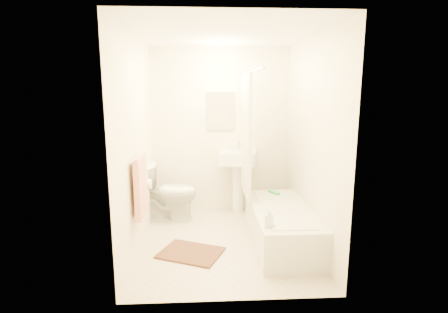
{
  "coord_description": "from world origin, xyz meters",
  "views": [
    {
      "loc": [
        -0.23,
        -3.93,
        1.8
      ],
      "look_at": [
        0.0,
        0.25,
        1.0
      ],
      "focal_mm": 28.0,
      "sensor_mm": 36.0,
      "label": 1
    }
  ],
  "objects": [
    {
      "name": "toilet_paper",
      "position": [
        -0.93,
        0.12,
        0.7
      ],
      "size": [
        0.11,
        0.12,
        0.12
      ],
      "primitive_type": "cylinder",
      "rotation": [
        0.0,
        1.57,
        0.0
      ],
      "color": "white",
      "rests_on": "wall_left"
    },
    {
      "name": "shower_curtain",
      "position": [
        0.3,
        0.5,
        1.22
      ],
      "size": [
        0.04,
        0.8,
        1.55
      ],
      "primitive_type": "cube",
      "color": "silver",
      "rests_on": "curtain_rod"
    },
    {
      "name": "toilet",
      "position": [
        -0.75,
        0.8,
        0.39
      ],
      "size": [
        0.86,
        0.57,
        0.78
      ],
      "primitive_type": "imported",
      "rotation": [
        0.0,
        0.0,
        1.4
      ],
      "color": "silver",
      "rests_on": "floor"
    },
    {
      "name": "bathtub",
      "position": [
        0.66,
        -0.06,
        0.22
      ],
      "size": [
        0.67,
        1.53,
        0.43
      ],
      "primitive_type": null,
      "color": "silver",
      "rests_on": "floor"
    },
    {
      "name": "wall_right",
      "position": [
        1.0,
        0.0,
        1.2
      ],
      "size": [
        0.02,
        2.4,
        2.4
      ],
      "primitive_type": "cube",
      "color": "beige",
      "rests_on": "ground"
    },
    {
      "name": "towel",
      "position": [
        -0.93,
        -0.25,
        0.78
      ],
      "size": [
        0.06,
        0.45,
        0.66
      ],
      "primitive_type": "cube",
      "color": "#CC7266",
      "rests_on": "towel_bar"
    },
    {
      "name": "mirror",
      "position": [
        0.0,
        1.18,
        1.5
      ],
      "size": [
        0.4,
        0.03,
        0.55
      ],
      "primitive_type": "cube",
      "color": "white",
      "rests_on": "wall_back"
    },
    {
      "name": "curtain_rod",
      "position": [
        0.3,
        0.1,
        2.0
      ],
      "size": [
        0.03,
        1.7,
        0.03
      ],
      "primitive_type": "cylinder",
      "rotation": [
        1.57,
        0.0,
        0.0
      ],
      "color": "silver",
      "rests_on": "wall_back"
    },
    {
      "name": "ceiling",
      "position": [
        0.0,
        0.0,
        2.4
      ],
      "size": [
        2.4,
        2.4,
        0.0
      ],
      "primitive_type": "plane",
      "color": "white",
      "rests_on": "ground"
    },
    {
      "name": "towel_bar",
      "position": [
        -0.96,
        -0.25,
        1.1
      ],
      "size": [
        0.02,
        0.6,
        0.02
      ],
      "primitive_type": "cylinder",
      "rotation": [
        1.57,
        0.0,
        0.0
      ],
      "color": "silver",
      "rests_on": "wall_left"
    },
    {
      "name": "sink",
      "position": [
        0.25,
        1.06,
        0.5
      ],
      "size": [
        0.58,
        0.49,
        1.0
      ],
      "primitive_type": null,
      "rotation": [
        0.0,
        0.0,
        -0.17
      ],
      "color": "white",
      "rests_on": "floor"
    },
    {
      "name": "floor",
      "position": [
        0.0,
        0.0,
        0.0
      ],
      "size": [
        2.4,
        2.4,
        0.0
      ],
      "primitive_type": "plane",
      "color": "beige",
      "rests_on": "ground"
    },
    {
      "name": "bath_mat",
      "position": [
        -0.4,
        -0.29,
        0.01
      ],
      "size": [
        0.8,
        0.72,
        0.02
      ],
      "primitive_type": "cube",
      "rotation": [
        0.0,
        0.0,
        -0.41
      ],
      "color": "#4B2A1E",
      "rests_on": "floor"
    },
    {
      "name": "scrub_brush",
      "position": [
        0.68,
        0.51,
        0.45
      ],
      "size": [
        0.14,
        0.2,
        0.04
      ],
      "primitive_type": "cube",
      "rotation": [
        0.0,
        0.0,
        0.43
      ],
      "color": "green",
      "rests_on": "bathtub"
    },
    {
      "name": "wall_left",
      "position": [
        -1.0,
        0.0,
        1.2
      ],
      "size": [
        0.02,
        2.4,
        2.4
      ],
      "primitive_type": "cube",
      "color": "beige",
      "rests_on": "ground"
    },
    {
      "name": "wall_back",
      "position": [
        0.0,
        1.2,
        1.2
      ],
      "size": [
        2.0,
        0.02,
        2.4
      ],
      "primitive_type": "cube",
      "color": "beige",
      "rests_on": "ground"
    },
    {
      "name": "soap_bottle",
      "position": [
        0.41,
        -0.6,
        0.52
      ],
      "size": [
        0.1,
        0.1,
        0.18
      ],
      "primitive_type": "imported",
      "rotation": [
        0.0,
        0.0,
        -0.26
      ],
      "color": "white",
      "rests_on": "bathtub"
    }
  ]
}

